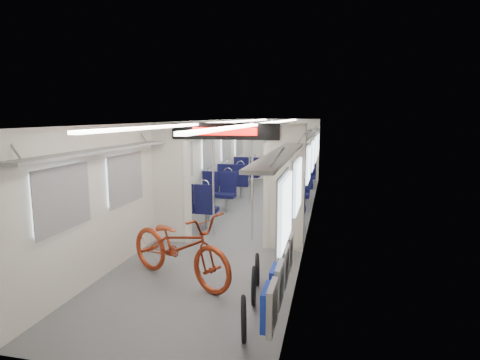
{
  "coord_description": "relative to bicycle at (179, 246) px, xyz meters",
  "views": [
    {
      "loc": [
        1.89,
        -9.13,
        2.44
      ],
      "look_at": [
        0.11,
        -1.35,
        1.14
      ],
      "focal_mm": 30.0,
      "sensor_mm": 36.0,
      "label": 1
    }
  ],
  "objects": [
    {
      "name": "seat_bay_far_left",
      "position": [
        -0.7,
        7.1,
        0.01
      ],
      "size": [
        0.92,
        2.14,
        1.12
      ],
      "color": "black",
      "rests_on": "ground"
    },
    {
      "name": "seat_bay_near_right",
      "position": [
        1.17,
        4.11,
        -0.01
      ],
      "size": [
        0.89,
        2.0,
        1.08
      ],
      "color": "black",
      "rests_on": "ground"
    },
    {
      "name": "bike_hoop_c",
      "position": [
        1.15,
        0.1,
        -0.32
      ],
      "size": [
        0.16,
        0.48,
        0.48
      ],
      "primitive_type": "torus",
      "rotation": [
        1.57,
        0.0,
        1.8
      ],
      "color": "black",
      "rests_on": "ground"
    },
    {
      "name": "flip_bench",
      "position": [
        1.59,
        -0.84,
        0.04
      ],
      "size": [
        0.12,
        2.06,
        0.47
      ],
      "color": "gray",
      "rests_on": "carriage"
    },
    {
      "name": "stanchion_near_left",
      "position": [
        -0.15,
        2.27,
        0.61
      ],
      "size": [
        0.04,
        0.04,
        2.3
      ],
      "primitive_type": "cylinder",
      "color": "silver",
      "rests_on": "ground"
    },
    {
      "name": "bicycle",
      "position": [
        0.0,
        0.0,
        0.0
      ],
      "size": [
        2.15,
        1.56,
        1.08
      ],
      "primitive_type": "imported",
      "rotation": [
        0.0,
        0.0,
        1.1
      ],
      "color": "maroon",
      "rests_on": "ground"
    },
    {
      "name": "stanchion_far_left",
      "position": [
        -0.07,
        5.5,
        0.61
      ],
      "size": [
        0.04,
        0.04,
        2.3
      ],
      "primitive_type": "cylinder",
      "color": "silver",
      "rests_on": "ground"
    },
    {
      "name": "seat_bay_near_left",
      "position": [
        -0.7,
        3.63,
        0.0
      ],
      "size": [
        0.91,
        2.07,
        1.1
      ],
      "color": "black",
      "rests_on": "ground"
    },
    {
      "name": "stanchion_far_right",
      "position": [
        0.5,
        5.8,
        0.61
      ],
      "size": [
        0.04,
        0.04,
        2.3
      ],
      "primitive_type": "cylinder",
      "color": "silver",
      "rests_on": "ground"
    },
    {
      "name": "carriage",
      "position": [
        0.24,
        3.56,
        0.96
      ],
      "size": [
        12.0,
        12.02,
        2.31
      ],
      "color": "#515456",
      "rests_on": "ground"
    },
    {
      "name": "bike_hoop_a",
      "position": [
        1.27,
        -1.36,
        -0.31
      ],
      "size": [
        0.18,
        0.51,
        0.51
      ],
      "primitive_type": "torus",
      "rotation": [
        1.57,
        0.0,
        1.82
      ],
      "color": "black",
      "rests_on": "ground"
    },
    {
      "name": "seat_bay_far_right",
      "position": [
        1.17,
        7.16,
        0.03
      ],
      "size": [
        0.95,
        2.25,
        1.15
      ],
      "color": "black",
      "rests_on": "ground"
    },
    {
      "name": "stanchion_near_right",
      "position": [
        0.65,
        2.19,
        0.61
      ],
      "size": [
        0.04,
        0.04,
        2.3
      ],
      "primitive_type": "cylinder",
      "color": "silver",
      "rests_on": "ground"
    },
    {
      "name": "bike_hoop_b",
      "position": [
        1.21,
        -0.5,
        -0.31
      ],
      "size": [
        0.12,
        0.52,
        0.51
      ],
      "primitive_type": "torus",
      "rotation": [
        1.57,
        0.0,
        1.71
      ],
      "color": "black",
      "rests_on": "ground"
    }
  ]
}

